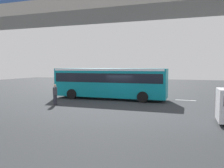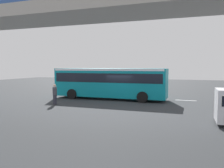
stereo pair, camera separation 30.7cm
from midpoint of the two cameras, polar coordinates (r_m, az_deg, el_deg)
The scene contains 9 objects.
ground at distance 22.49m, azimuth 2.87°, elevation -4.13°, with size 80.00×80.00×0.00m, color #2D3033.
city_bus at distance 23.16m, azimuth -0.21°, elevation 0.81°, with size 11.54×2.85×3.15m.
pedestrian at distance 20.44m, azimuth -13.81°, elevation -2.60°, with size 0.38×0.38×1.79m.
traffic_sign at distance 25.36m, azimuth 3.45°, elevation 1.12°, with size 0.08×0.60×2.80m.
lane_dash_leftmost at distance 23.62m, azimuth 18.48°, elevation -3.94°, with size 2.00×0.20×0.01m, color silver.
lane_dash_left at distance 24.02m, azimuth 8.88°, elevation -3.63°, with size 2.00×0.20×0.01m, color silver.
lane_dash_centre at distance 25.05m, azimuth -0.17°, elevation -3.25°, with size 2.00×0.20×0.01m, color silver.
lane_dash_right at distance 26.65m, azimuth -8.30°, elevation -2.84°, with size 2.00×0.20×0.01m, color silver.
pedestrian_overpass at distance 10.72m, azimuth -17.66°, elevation 13.57°, with size 24.73×2.60×6.89m.
Camera 2 is at (-6.49, 21.27, 3.31)m, focal length 36.23 mm.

